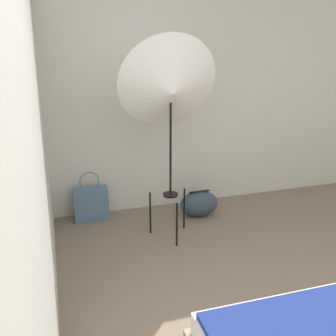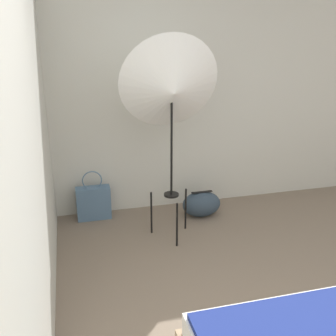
# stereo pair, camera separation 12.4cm
# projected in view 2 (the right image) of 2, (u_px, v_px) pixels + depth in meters

# --- Properties ---
(wall_back) EXTENTS (8.00, 0.05, 2.60)m
(wall_back) POSITION_uv_depth(u_px,v_px,m) (181.00, 97.00, 4.42)
(wall_back) COLOR beige
(wall_back) RESTS_ON ground_plane
(wall_side_left) EXTENTS (0.05, 8.00, 2.60)m
(wall_side_left) POSITION_uv_depth(u_px,v_px,m) (33.00, 145.00, 2.59)
(wall_side_left) COLOR beige
(wall_side_left) RESTS_ON ground_plane
(photo_umbrella) EXTENTS (0.95, 0.54, 2.00)m
(photo_umbrella) POSITION_uv_depth(u_px,v_px,m) (172.00, 89.00, 3.57)
(photo_umbrella) COLOR black
(photo_umbrella) RESTS_ON ground_plane
(tote_bag) EXTENTS (0.37, 0.14, 0.57)m
(tote_bag) POSITION_uv_depth(u_px,v_px,m) (94.00, 202.00, 4.38)
(tote_bag) COLOR slate
(tote_bag) RESTS_ON ground_plane
(duffel_bag) EXTENTS (0.44, 0.29, 0.30)m
(duffel_bag) POSITION_uv_depth(u_px,v_px,m) (201.00, 204.00, 4.46)
(duffel_bag) COLOR #2D3D4C
(duffel_bag) RESTS_ON ground_plane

